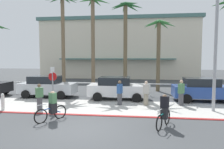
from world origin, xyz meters
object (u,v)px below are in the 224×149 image
object	(u,v)px
palm_tree_3	(126,25)
car_white_2	(117,88)
cyclist_blue_0	(52,107)
cyclist_teal_1	(164,112)
pedestrian_0	(181,94)
palm_tree_1	(63,19)
streetlight_curb	(218,37)
stop_sign_bike_lane	(53,81)
palm_tree_4	(159,38)
pedestrian_1	(39,98)
car_silver_1	(47,86)
pedestrian_2	(146,94)
car_blue_3	(204,89)
pedestrian_3	(120,94)
bollard_1	(3,101)
palm_tree_2	(93,26)

from	to	relation	value
palm_tree_3	car_white_2	world-z (taller)	palm_tree_3
cyclist_blue_0	cyclist_teal_1	xyz separation A→B (m)	(5.43, -0.26, 0.00)
cyclist_teal_1	pedestrian_0	bearing A→B (deg)	70.02
cyclist_blue_0	pedestrian_0	size ratio (longest dim) A/B	0.92
palm_tree_3	cyclist_blue_0	world-z (taller)	palm_tree_3
palm_tree_1	streetlight_curb	bearing A→B (deg)	-33.10
stop_sign_bike_lane	palm_tree_4	distance (m)	10.94
streetlight_curb	palm_tree_1	xyz separation A→B (m)	(-11.86, 7.73, 2.72)
stop_sign_bike_lane	pedestrian_1	size ratio (longest dim) A/B	1.63
stop_sign_bike_lane	cyclist_teal_1	size ratio (longest dim) A/B	1.53
streetlight_curb	car_silver_1	world-z (taller)	streetlight_curb
cyclist_teal_1	pedestrian_2	bearing A→B (deg)	98.90
palm_tree_4	cyclist_blue_0	world-z (taller)	palm_tree_4
palm_tree_3	cyclist_blue_0	distance (m)	11.45
palm_tree_1	pedestrian_0	xyz separation A→B (m)	(10.28, -6.18, -6.22)
cyclist_teal_1	pedestrian_1	xyz separation A→B (m)	(-7.08, 2.25, 0.02)
stop_sign_bike_lane	cyclist_blue_0	bearing A→B (deg)	-67.91
car_silver_1	car_blue_3	size ratio (longest dim) A/B	1.00
pedestrian_3	car_blue_3	bearing A→B (deg)	17.66
car_silver_1	car_white_2	size ratio (longest dim) A/B	1.00
stop_sign_bike_lane	car_silver_1	bearing A→B (deg)	119.19
palm_tree_4	cyclist_teal_1	xyz separation A→B (m)	(-0.67, -10.32, -4.31)
bollard_1	streetlight_curb	bearing A→B (deg)	4.63
palm_tree_1	pedestrian_2	world-z (taller)	palm_tree_1
cyclist_blue_0	car_white_2	bearing A→B (deg)	64.57
palm_tree_3	pedestrian_2	size ratio (longest dim) A/B	5.06
car_blue_3	pedestrian_3	size ratio (longest dim) A/B	2.69
pedestrian_2	cyclist_teal_1	bearing A→B (deg)	-81.10
palm_tree_3	pedestrian_0	distance (m)	8.58
streetlight_curb	pedestrian_1	xyz separation A→B (m)	(-10.28, -0.66, -3.56)
palm_tree_2	pedestrian_1	size ratio (longest dim) A/B	5.64
palm_tree_2	bollard_1	bearing A→B (deg)	-114.55
palm_tree_2	cyclist_blue_0	bearing A→B (deg)	-89.66
streetlight_curb	car_silver_1	bearing A→B (deg)	163.94
stop_sign_bike_lane	pedestrian_1	distance (m)	1.25
car_silver_1	pedestrian_3	xyz separation A→B (m)	(6.01, -2.13, -0.12)
palm_tree_4	pedestrian_2	size ratio (longest dim) A/B	4.10
stop_sign_bike_lane	palm_tree_2	bearing A→B (deg)	82.93
bollard_1	palm_tree_2	xyz separation A→B (m)	(3.75, 8.22, 5.68)
car_blue_3	cyclist_teal_1	xyz separation A→B (m)	(-3.49, -5.99, -0.18)
streetlight_curb	pedestrian_3	size ratio (longest dim) A/B	4.59
pedestrian_0	stop_sign_bike_lane	bearing A→B (deg)	-167.51
palm_tree_2	car_blue_3	xyz separation A→B (m)	(8.98, -4.13, -5.33)
cyclist_blue_0	pedestrian_0	xyz separation A→B (m)	(7.05, 4.19, 0.08)
palm_tree_3	car_silver_1	bearing A→B (deg)	-149.08
bollard_1	car_white_2	size ratio (longest dim) A/B	0.23
palm_tree_2	pedestrian_0	bearing A→B (deg)	-38.51
pedestrian_0	pedestrian_3	xyz separation A→B (m)	(-4.01, -0.34, -0.03)
cyclist_blue_0	pedestrian_2	distance (m)	6.19
car_silver_1	bollard_1	bearing A→B (deg)	-100.90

